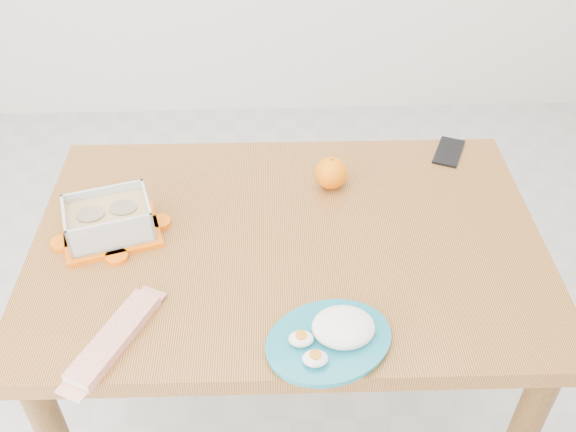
{
  "coord_description": "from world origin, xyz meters",
  "views": [
    {
      "loc": [
        0.15,
        -1.03,
        1.68
      ],
      "look_at": [
        0.19,
        -0.02,
        0.81
      ],
      "focal_mm": 40.0,
      "sensor_mm": 36.0,
      "label": 1
    }
  ],
  "objects_px": {
    "orange_fruit": "(331,173)",
    "rice_plate": "(334,335)",
    "smartphone": "(449,152)",
    "dining_table": "(288,274)",
    "food_container": "(109,220)"
  },
  "relations": [
    {
      "from": "rice_plate",
      "to": "smartphone",
      "type": "distance_m",
      "value": 0.68
    },
    {
      "from": "food_container",
      "to": "smartphone",
      "type": "relative_size",
      "value": 1.92
    },
    {
      "from": "orange_fruit",
      "to": "rice_plate",
      "type": "xyz_separation_m",
      "value": [
        -0.04,
        -0.46,
        -0.02
      ]
    },
    {
      "from": "dining_table",
      "to": "smartphone",
      "type": "relative_size",
      "value": 9.06
    },
    {
      "from": "orange_fruit",
      "to": "smartphone",
      "type": "distance_m",
      "value": 0.33
    },
    {
      "from": "orange_fruit",
      "to": "smartphone",
      "type": "xyz_separation_m",
      "value": [
        0.31,
        0.12,
        -0.03
      ]
    },
    {
      "from": "smartphone",
      "to": "rice_plate",
      "type": "bearing_deg",
      "value": -96.83
    },
    {
      "from": "rice_plate",
      "to": "smartphone",
      "type": "xyz_separation_m",
      "value": [
        0.34,
        0.58,
        -0.02
      ]
    },
    {
      "from": "dining_table",
      "to": "food_container",
      "type": "xyz_separation_m",
      "value": [
        -0.38,
        0.02,
        0.15
      ]
    },
    {
      "from": "dining_table",
      "to": "smartphone",
      "type": "height_order",
      "value": "smartphone"
    },
    {
      "from": "smartphone",
      "to": "food_container",
      "type": "bearing_deg",
      "value": -137.02
    },
    {
      "from": "dining_table",
      "to": "rice_plate",
      "type": "relative_size",
      "value": 3.67
    },
    {
      "from": "rice_plate",
      "to": "smartphone",
      "type": "relative_size",
      "value": 2.47
    },
    {
      "from": "smartphone",
      "to": "orange_fruit",
      "type": "bearing_deg",
      "value": -134.45
    },
    {
      "from": "dining_table",
      "to": "smartphone",
      "type": "bearing_deg",
      "value": 36.26
    }
  ]
}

